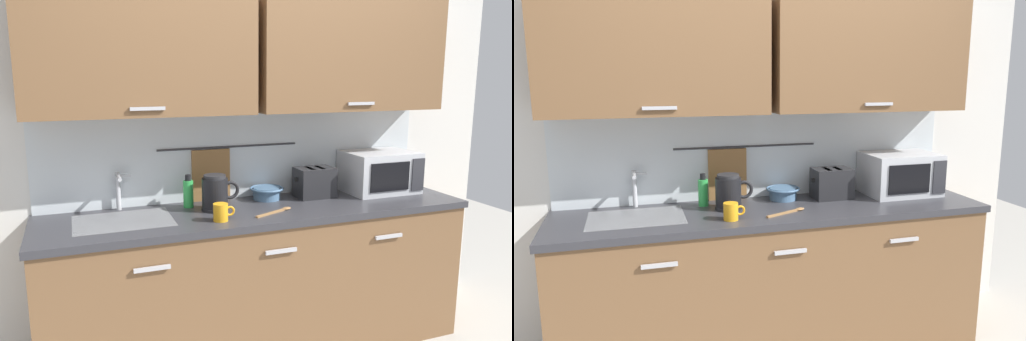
% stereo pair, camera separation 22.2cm
% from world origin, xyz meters
% --- Properties ---
extents(counter_unit, '(2.53, 0.64, 0.90)m').
position_xyz_m(counter_unit, '(-0.01, 0.30, 0.46)').
color(counter_unit, brown).
rests_on(counter_unit, ground).
extents(back_wall_assembly, '(3.70, 0.41, 2.50)m').
position_xyz_m(back_wall_assembly, '(-0.00, 0.53, 1.52)').
color(back_wall_assembly, silver).
rests_on(back_wall_assembly, ground).
extents(sink_faucet, '(0.09, 0.17, 0.22)m').
position_xyz_m(sink_faucet, '(-0.78, 0.53, 1.04)').
color(sink_faucet, '#B2B5BA').
rests_on(sink_faucet, counter_unit).
extents(microwave, '(0.46, 0.35, 0.27)m').
position_xyz_m(microwave, '(0.89, 0.41, 1.04)').
color(microwave, silver).
rests_on(microwave, counter_unit).
extents(electric_kettle, '(0.23, 0.16, 0.21)m').
position_xyz_m(electric_kettle, '(-0.26, 0.35, 1.00)').
color(electric_kettle, black).
rests_on(electric_kettle, counter_unit).
extents(dish_soap_bottle, '(0.06, 0.06, 0.20)m').
position_xyz_m(dish_soap_bottle, '(-0.39, 0.47, 0.99)').
color(dish_soap_bottle, green).
rests_on(dish_soap_bottle, counter_unit).
extents(mug_near_sink, '(0.12, 0.08, 0.09)m').
position_xyz_m(mug_near_sink, '(-0.29, 0.13, 0.95)').
color(mug_near_sink, orange).
rests_on(mug_near_sink, counter_unit).
extents(mixing_bowl, '(0.21, 0.21, 0.08)m').
position_xyz_m(mixing_bowl, '(0.11, 0.48, 0.94)').
color(mixing_bowl, '#4C7093').
rests_on(mixing_bowl, counter_unit).
extents(toaster, '(0.26, 0.17, 0.19)m').
position_xyz_m(toaster, '(0.42, 0.43, 1.00)').
color(toaster, '#232326').
rests_on(toaster, counter_unit).
extents(wooden_spoon, '(0.26, 0.14, 0.01)m').
position_xyz_m(wooden_spoon, '(0.06, 0.18, 0.91)').
color(wooden_spoon, '#9E7042').
rests_on(wooden_spoon, counter_unit).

